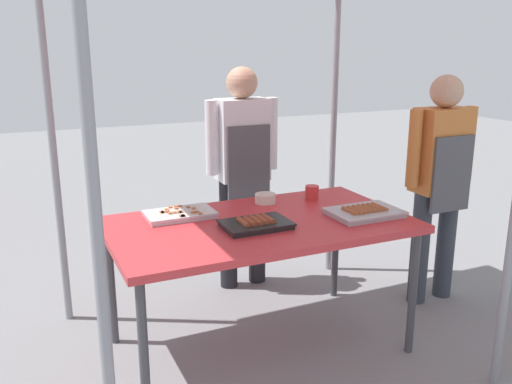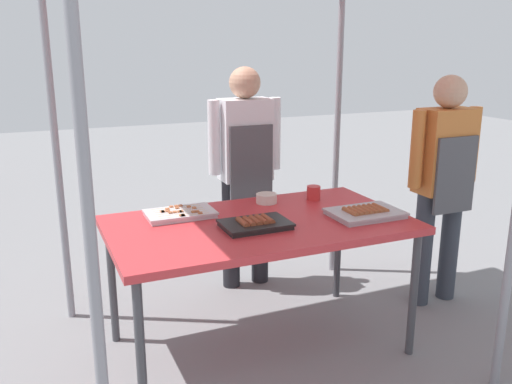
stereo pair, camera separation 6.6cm
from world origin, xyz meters
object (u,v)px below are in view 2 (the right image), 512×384
(tray_grilled_sausages, at_px, (255,224))
(drink_cup_near_edge, at_px, (314,193))
(tray_pork_links, at_px, (365,213))
(stall_table, at_px, (260,231))
(tray_meat_skewers, at_px, (180,214))
(customer_nearby, at_px, (443,174))
(condiment_bowl, at_px, (267,198))
(vendor_woman, at_px, (245,161))

(tray_grilled_sausages, relative_size, drink_cup_near_edge, 4.12)
(tray_grilled_sausages, relative_size, tray_pork_links, 0.90)
(tray_pork_links, xyz_separation_m, drink_cup_near_edge, (-0.10, 0.41, 0.02))
(stall_table, xyz_separation_m, tray_meat_skewers, (-0.37, 0.25, 0.07))
(stall_table, distance_m, tray_pork_links, 0.59)
(customer_nearby, bearing_deg, tray_meat_skewers, 174.59)
(tray_pork_links, bearing_deg, condiment_bowl, 130.98)
(stall_table, bearing_deg, vendor_woman, 72.99)
(drink_cup_near_edge, xyz_separation_m, customer_nearby, (0.84, -0.17, 0.08))
(tray_meat_skewers, distance_m, drink_cup_near_edge, 0.84)
(stall_table, height_order, condiment_bowl, condiment_bowl)
(stall_table, bearing_deg, tray_meat_skewers, 146.34)
(tray_grilled_sausages, distance_m, customer_nearby, 1.38)
(stall_table, height_order, tray_pork_links, tray_pork_links)
(stall_table, relative_size, vendor_woman, 1.05)
(stall_table, bearing_deg, condiment_bowl, 59.95)
(stall_table, relative_size, drink_cup_near_edge, 18.85)
(tray_grilled_sausages, relative_size, condiment_bowl, 2.82)
(condiment_bowl, height_order, vendor_woman, vendor_woman)
(stall_table, relative_size, condiment_bowl, 12.92)
(tray_meat_skewers, height_order, vendor_woman, vendor_woman)
(stall_table, height_order, drink_cup_near_edge, drink_cup_near_edge)
(stall_table, height_order, tray_meat_skewers, tray_meat_skewers)
(condiment_bowl, distance_m, drink_cup_near_edge, 0.30)
(customer_nearby, bearing_deg, tray_grilled_sausages, -172.76)
(stall_table, xyz_separation_m, tray_pork_links, (0.57, -0.15, 0.07))
(tray_pork_links, relative_size, customer_nearby, 0.26)
(tray_pork_links, bearing_deg, vendor_woman, 108.09)
(stall_table, distance_m, condiment_bowl, 0.36)
(condiment_bowl, distance_m, customer_nearby, 1.15)
(vendor_woman, bearing_deg, tray_pork_links, 108.09)
(tray_grilled_sausages, bearing_deg, vendor_woman, 70.96)
(condiment_bowl, bearing_deg, tray_meat_skewers, -173.67)
(vendor_woman, bearing_deg, customer_nearby, 144.95)
(tray_meat_skewers, bearing_deg, customer_nearby, -5.41)
(stall_table, xyz_separation_m, condiment_bowl, (0.18, 0.31, 0.08))
(condiment_bowl, bearing_deg, drink_cup_near_edge, -9.13)
(condiment_bowl, height_order, customer_nearby, customer_nearby)
(drink_cup_near_edge, distance_m, vendor_woman, 0.62)
(stall_table, relative_size, tray_pork_links, 4.12)
(tray_pork_links, relative_size, vendor_woman, 0.25)
(tray_grilled_sausages, relative_size, vendor_woman, 0.23)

